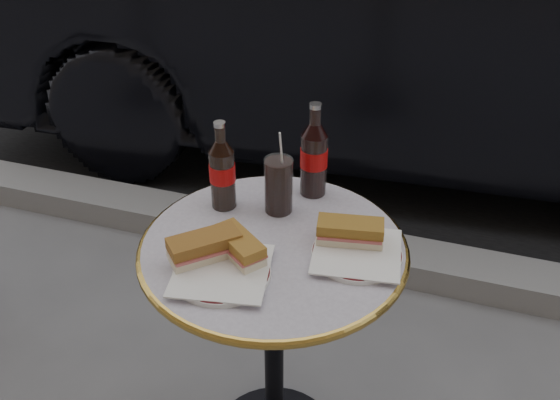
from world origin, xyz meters
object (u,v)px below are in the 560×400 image
(cola_glass, at_px, (279,185))
(bistro_table, at_px, (274,355))
(plate_right, at_px, (357,254))
(cola_bottle_left, at_px, (222,165))
(cola_bottle_right, at_px, (314,150))
(plate_left, at_px, (222,273))
(parked_car, at_px, (430,9))

(cola_glass, bearing_deg, bistro_table, -76.89)
(plate_right, height_order, cola_bottle_left, cola_bottle_left)
(cola_bottle_left, relative_size, cola_glass, 1.60)
(plate_right, relative_size, cola_bottle_left, 0.88)
(bistro_table, bearing_deg, plate_right, 4.12)
(cola_bottle_left, height_order, cola_bottle_right, cola_bottle_right)
(plate_left, relative_size, cola_bottle_left, 0.91)
(cola_glass, bearing_deg, plate_right, -28.20)
(plate_left, distance_m, parked_car, 2.14)
(cola_bottle_right, xyz_separation_m, parked_car, (0.09, 1.75, -0.12))
(cola_bottle_left, xyz_separation_m, cola_bottle_right, (0.19, 0.13, 0.01))
(plate_right, bearing_deg, plate_left, -149.32)
(plate_left, bearing_deg, cola_bottle_right, 75.86)
(cola_glass, bearing_deg, parked_car, 85.30)
(bistro_table, bearing_deg, cola_bottle_left, 146.33)
(cola_bottle_right, height_order, cola_glass, cola_bottle_right)
(bistro_table, distance_m, cola_bottle_left, 0.52)
(plate_left, distance_m, cola_bottle_right, 0.41)
(cola_bottle_left, xyz_separation_m, parked_car, (0.29, 1.88, -0.11))
(parked_car, bearing_deg, cola_glass, 171.23)
(plate_right, relative_size, cola_bottle_right, 0.81)
(plate_right, distance_m, cola_bottle_right, 0.30)
(bistro_table, bearing_deg, parked_car, 86.50)
(plate_right, height_order, cola_bottle_right, cola_bottle_right)
(plate_right, height_order, parked_car, parked_car)
(cola_glass, bearing_deg, cola_bottle_right, 61.00)
(cola_bottle_left, bearing_deg, cola_bottle_right, 33.20)
(bistro_table, relative_size, parked_car, 0.16)
(cola_glass, relative_size, parked_car, 0.03)
(plate_left, xyz_separation_m, cola_bottle_right, (0.10, 0.38, 0.12))
(plate_right, bearing_deg, cola_glass, 151.80)
(cola_bottle_left, height_order, parked_car, parked_car)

